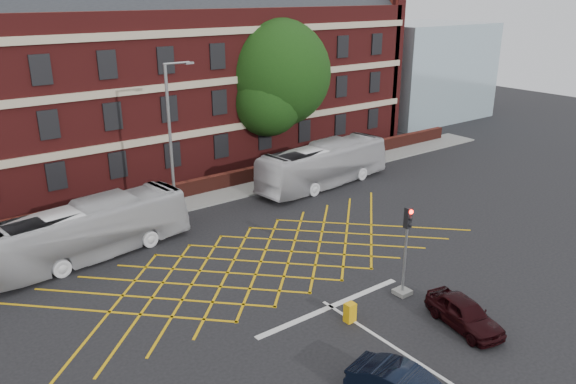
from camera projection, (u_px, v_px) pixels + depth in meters
ground at (284, 277)px, 27.46m from camera, size 120.00×120.00×0.00m
victorian_building at (109, 68)px, 41.47m from camera, size 51.00×12.17×20.40m
boundary_wall at (166, 194)px, 37.04m from camera, size 56.00×0.50×1.10m
far_pavement at (174, 205)px, 36.45m from camera, size 60.00×3.00×0.12m
glass_block at (419, 71)px, 60.82m from camera, size 14.00×10.00×10.00m
box_junction_hatching at (261, 262)px, 28.96m from camera, size 8.22×8.22×0.02m
stop_line at (331, 307)px, 24.83m from camera, size 8.00×0.30×0.02m
centre_line at (452, 384)px, 19.95m from camera, size 0.15×14.00×0.02m
bus_left at (89, 231)px, 29.02m from camera, size 10.96×3.87×2.99m
bus_right at (324, 165)px, 39.86m from camera, size 11.21×3.70×3.07m
car_maroon at (464, 313)px, 23.18m from camera, size 2.21×3.94×1.26m
deciduous_tree at (277, 81)px, 44.30m from camera, size 8.53×8.52×11.35m
traffic_light_near at (405, 259)px, 25.31m from camera, size 0.70×0.70×4.27m
street_lamp at (173, 170)px, 32.93m from camera, size 2.25×1.00×9.45m
utility_cabinet at (350, 312)px, 23.60m from camera, size 0.44×0.37×0.86m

